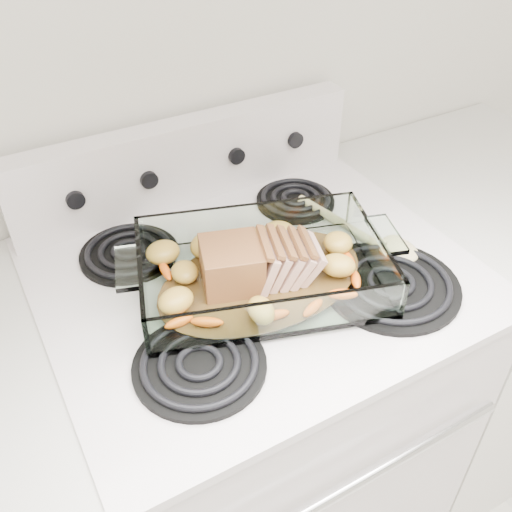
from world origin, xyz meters
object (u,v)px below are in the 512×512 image
electric_range (255,416)px  baking_dish (262,274)px  counter_right (460,322)px  pork_roast (251,266)px

electric_range → baking_dish: 0.49m
baking_dish → counter_right: bearing=21.5°
baking_dish → pork_roast: bearing=-162.2°
electric_range → baking_dish: size_ratio=2.63×
counter_right → pork_roast: size_ratio=4.39×
counter_right → baking_dish: (-0.68, -0.04, 0.50)m
electric_range → counter_right: bearing=-0.1°
electric_range → baking_dish: bearing=-105.5°
pork_roast → electric_range: bearing=63.7°
counter_right → baking_dish: baking_dish is taller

